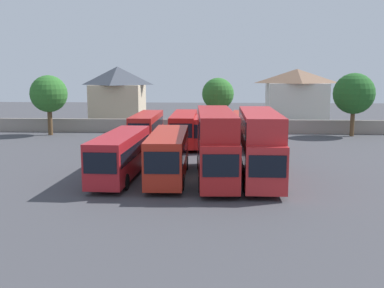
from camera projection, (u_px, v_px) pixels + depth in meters
ground at (199, 142)px, 51.00m from camera, size 140.00×140.00×0.00m
depot_boundary_wall at (202, 126)px, 58.54m from camera, size 56.00×0.50×1.80m
bus_1 at (121, 153)px, 32.95m from camera, size 2.75×10.71×3.36m
bus_2 at (168, 153)px, 32.66m from camera, size 2.79×10.51×3.46m
bus_3 at (216, 141)px, 32.53m from camera, size 3.15×11.97×5.06m
bus_4 at (259, 142)px, 32.34m from camera, size 2.74×11.52×5.02m
bus_5 at (147, 127)px, 49.15m from camera, size 2.59×10.84×3.37m
bus_6 at (184, 127)px, 48.46m from camera, size 2.72×11.30×3.48m
bus_7 at (208, 128)px, 48.69m from camera, size 3.47×11.91×3.33m
bus_8 at (244, 128)px, 47.96m from camera, size 2.97×10.44×3.48m
house_terrace_left at (118, 95)px, 67.30m from camera, size 7.80×7.33×8.81m
house_terrace_centre at (296, 97)px, 67.21m from camera, size 9.12×6.40×8.46m
tree_left_of_lot at (354, 94)px, 54.85m from camera, size 5.05×5.05×7.84m
tree_behind_wall at (49, 94)px, 55.95m from camera, size 4.65×4.65×7.57m
tree_right_of_lot at (218, 94)px, 60.25m from camera, size 4.32×4.32×7.20m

